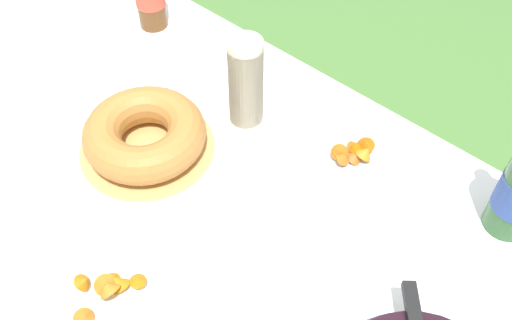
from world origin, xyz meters
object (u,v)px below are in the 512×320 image
snack_plate_left (353,153)px  snack_plate_right (108,292)px  cup_stack (246,84)px  bundt_cake (145,135)px

snack_plate_left → snack_plate_right: size_ratio=0.93×
cup_stack → snack_plate_right: bearing=-76.7°
bundt_cake → snack_plate_left: size_ratio=1.29×
cup_stack → snack_plate_left: (0.23, 0.07, -0.09)m
bundt_cake → snack_plate_right: bearing=-52.0°
snack_plate_left → snack_plate_right: 0.55m
bundt_cake → snack_plate_right: bundt_cake is taller
snack_plate_right → bundt_cake: bearing=128.0°
bundt_cake → snack_plate_left: bearing=39.0°
cup_stack → bundt_cake: bearing=-116.5°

